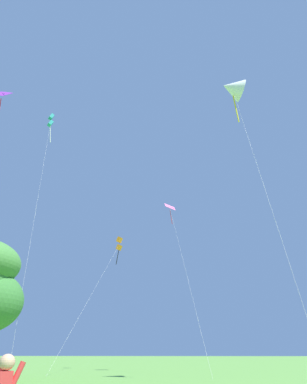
% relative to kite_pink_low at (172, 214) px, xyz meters
% --- Properties ---
extents(kite_pink_low, '(3.77, 8.92, 17.31)m').
position_rel_kite_pink_low_xyz_m(kite_pink_low, '(0.00, 0.00, 0.00)').
color(kite_pink_low, pink).
rests_on(kite_pink_low, ground_plane).
extents(kite_orange_box, '(3.85, 12.08, 15.19)m').
position_rel_kite_pink_low_xyz_m(kite_orange_box, '(-6.87, 6.04, -1.56)').
color(kite_orange_box, orange).
rests_on(kite_orange_box, ground_plane).
extents(kite_teal_box, '(4.10, 9.81, 29.39)m').
position_rel_kite_pink_low_xyz_m(kite_teal_box, '(-14.90, -1.10, 12.49)').
color(kite_teal_box, teal).
rests_on(kite_teal_box, ground_plane).
extents(kite_white_distant, '(2.41, 8.98, 23.21)m').
position_rel_kite_pink_low_xyz_m(kite_white_distant, '(5.70, -12.95, 6.30)').
color(kite_white_distant, white).
rests_on(kite_white_distant, ground_plane).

